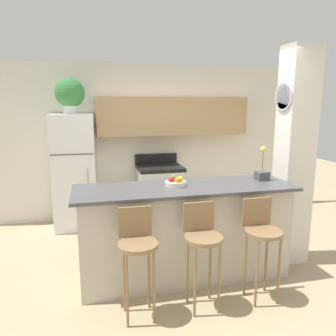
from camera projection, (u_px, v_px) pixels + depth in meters
The scene contains 12 objects.
ground_plane at pixel (184, 275), 3.69m from camera, with size 14.00×14.00×0.00m, color tan.
wall_back at pixel (157, 132), 5.53m from camera, with size 5.60×0.38×2.55m.
pillar_right at pixel (294, 158), 3.85m from camera, with size 0.38×0.32×2.55m.
counter_bar at pixel (185, 232), 3.59m from camera, with size 2.35×0.74×1.04m.
refrigerator at pixel (74, 172), 5.03m from camera, with size 0.63×0.65×1.76m.
stove_range at pixel (160, 193), 5.43m from camera, with size 0.73×0.65×1.07m.
bar_stool_left at pixel (137, 246), 2.88m from camera, with size 0.36×0.36×1.00m.
bar_stool_mid at pixel (202, 240), 3.02m from camera, with size 0.36×0.36×1.00m.
bar_stool_right at pixel (261, 234), 3.16m from camera, with size 0.36×0.36×1.00m.
potted_plant_on_fridge at pixel (70, 94), 4.81m from camera, with size 0.43×0.43×0.52m.
orchid_vase at pixel (262, 172), 3.77m from camera, with size 0.14×0.14×0.39m.
fruit_bowl at pixel (176, 182), 3.51m from camera, with size 0.22×0.22×0.11m.
Camera 1 is at (-0.98, -3.26, 1.89)m, focal length 35.00 mm.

